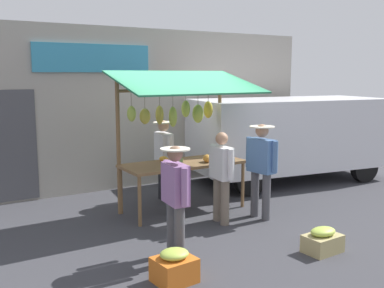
{
  "coord_description": "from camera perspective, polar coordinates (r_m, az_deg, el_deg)",
  "views": [
    {
      "loc": [
        3.98,
        6.82,
        2.44
      ],
      "look_at": [
        0.0,
        0.3,
        1.25
      ],
      "focal_mm": 42.27,
      "sensor_mm": 36.0,
      "label": 1
    }
  ],
  "objects": [
    {
      "name": "market_stall",
      "position": [
        7.98,
        -1.22,
        2.43
      ],
      "size": [
        2.5,
        1.46,
        2.5
      ],
      "color": "brown",
      "rests_on": "ground"
    },
    {
      "name": "shopper_in_striped_shirt",
      "position": [
        7.38,
        3.74,
        -3.54
      ],
      "size": [
        0.26,
        0.66,
        1.51
      ],
      "rotation": [
        0.0,
        0.0,
        -1.66
      ],
      "color": "#726656",
      "rests_on": "ground"
    },
    {
      "name": "produce_crate_side",
      "position": [
        6.61,
        16.15,
        -11.66
      ],
      "size": [
        0.53,
        0.38,
        0.36
      ],
      "color": "tan",
      "rests_on": "ground"
    },
    {
      "name": "parked_van",
      "position": [
        10.47,
        11.44,
        1.44
      ],
      "size": [
        4.62,
        2.48,
        1.88
      ],
      "rotation": [
        0.0,
        0.0,
        -0.15
      ],
      "color": "silver",
      "rests_on": "ground"
    },
    {
      "name": "shopper_in_grey_tee",
      "position": [
        5.96,
        -2.11,
        -6.3
      ],
      "size": [
        0.39,
        0.66,
        1.52
      ],
      "rotation": [
        0.0,
        0.0,
        -1.66
      ],
      "color": "#4C4C51",
      "rests_on": "ground"
    },
    {
      "name": "shopper_with_ponytail",
      "position": [
        7.68,
        8.73,
        -2.43
      ],
      "size": [
        0.42,
        0.69,
        1.61
      ],
      "rotation": [
        0.0,
        0.0,
        -1.46
      ],
      "color": "#4C4C51",
      "rests_on": "ground"
    },
    {
      "name": "street_backdrop",
      "position": [
        9.85,
        -7.96,
        4.45
      ],
      "size": [
        9.0,
        0.3,
        3.4
      ],
      "color": "#9E998E",
      "rests_on": "ground"
    },
    {
      "name": "vendor_with_sunhat",
      "position": [
        8.69,
        -3.57,
        -1.27
      ],
      "size": [
        0.4,
        0.67,
        1.57
      ],
      "rotation": [
        0.0,
        0.0,
        1.47
      ],
      "color": "#232328",
      "rests_on": "ground"
    },
    {
      "name": "produce_crate_near",
      "position": [
        5.52,
        -2.24,
        -15.24
      ],
      "size": [
        0.5,
        0.45,
        0.41
      ],
      "color": "#D1661E",
      "rests_on": "ground"
    },
    {
      "name": "ground_plane",
      "position": [
        8.26,
        -1.1,
        -8.33
      ],
      "size": [
        40.0,
        40.0,
        0.0
      ],
      "primitive_type": "plane",
      "color": "#38383D"
    }
  ]
}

